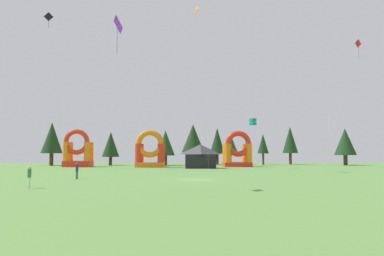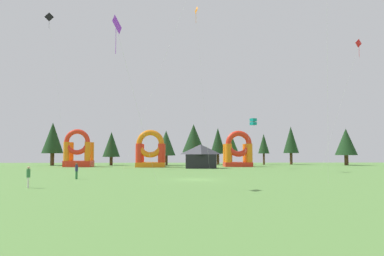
{
  "view_description": "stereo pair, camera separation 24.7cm",
  "coord_description": "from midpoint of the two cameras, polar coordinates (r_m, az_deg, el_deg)",
  "views": [
    {
      "loc": [
        -2.03,
        -39.28,
        2.89
      ],
      "look_at": [
        0.0,
        14.17,
        6.23
      ],
      "focal_mm": 35.45,
      "sensor_mm": 36.0,
      "label": 1
    },
    {
      "loc": [
        -1.78,
        -39.28,
        2.89
      ],
      "look_at": [
        0.0,
        14.17,
        6.23
      ],
      "focal_mm": 35.45,
      "sensor_mm": 36.0,
      "label": 2
    }
  ],
  "objects": [
    {
      "name": "kite_black_diamond",
      "position": [
        73.64,
        -20.83,
        15.12
      ],
      "size": [
        5.09,
        3.53,
        27.01
      ],
      "color": "black",
      "rests_on": "ground_plane"
    },
    {
      "name": "inflatable_red_slide",
      "position": [
        71.52,
        -6.41,
        -3.78
      ],
      "size": [
        5.4,
        4.55,
        6.93
      ],
      "color": "orange",
      "rests_on": "ground_plane"
    },
    {
      "name": "tree_row_8",
      "position": [
        87.29,
        21.96,
        -1.96
      ],
      "size": [
        4.6,
        4.6,
        7.84
      ],
      "color": "#4C331E",
      "rests_on": "ground_plane"
    },
    {
      "name": "kite_teal_box",
      "position": [
        66.12,
        9.03,
        0.93
      ],
      "size": [
        3.03,
        2.11,
        8.61
      ],
      "color": "#0C7F7A",
      "rests_on": "ground_plane"
    },
    {
      "name": "kite_red_diamond",
      "position": [
        62.1,
        23.64,
        11.3
      ],
      "size": [
        5.73,
        2.68,
        19.22
      ],
      "color": "red",
      "rests_on": "ground_plane"
    },
    {
      "name": "tree_row_5",
      "position": [
        85.36,
        5.69,
        -2.23
      ],
      "size": [
        3.29,
        3.29,
        7.1
      ],
      "color": "#4C331E",
      "rests_on": "ground_plane"
    },
    {
      "name": "tree_row_7",
      "position": [
        88.45,
        14.46,
        -1.76
      ],
      "size": [
        3.46,
        3.46,
        8.58
      ],
      "color": "#4C331E",
      "rests_on": "ground_plane"
    },
    {
      "name": "person_near_camera",
      "position": [
        41.88,
        -17.08,
        -5.99
      ],
      "size": [
        0.4,
        0.4,
        1.7
      ],
      "rotation": [
        0.0,
        0.0,
        1.03
      ],
      "color": "#33723F",
      "rests_on": "ground_plane"
    },
    {
      "name": "tree_row_0",
      "position": [
        85.12,
        -20.41,
        -1.42
      ],
      "size": [
        4.44,
        4.44,
        9.07
      ],
      "color": "#4C331E",
      "rests_on": "ground_plane"
    },
    {
      "name": "tree_row_6",
      "position": [
        85.68,
        10.55,
        -2.37
      ],
      "size": [
        2.48,
        2.48,
        6.83
      ],
      "color": "#4C331E",
      "rests_on": "ground_plane"
    },
    {
      "name": "tree_row_3",
      "position": [
        83.47,
        0.06,
        -1.6
      ],
      "size": [
        5.0,
        5.0,
        8.93
      ],
      "color": "#4C331E",
      "rests_on": "ground_plane"
    },
    {
      "name": "kite_purple_diamond",
      "position": [
        32.69,
        -11.53,
        14.69
      ],
      "size": [
        3.87,
        2.45,
        13.77
      ],
      "color": "purple",
      "rests_on": "ground_plane"
    },
    {
      "name": "tree_row_4",
      "position": [
        85.32,
        3.73,
        -1.96
      ],
      "size": [
        3.34,
        3.34,
        8.23
      ],
      "color": "#4C331E",
      "rests_on": "ground_plane"
    },
    {
      "name": "inflatable_blue_arch",
      "position": [
        75.65,
        -16.91,
        -3.59
      ],
      "size": [
        5.07,
        3.98,
        7.15
      ],
      "color": "red",
      "rests_on": "ground_plane"
    },
    {
      "name": "festival_tent",
      "position": [
        66.31,
        1.15,
        -4.28
      ],
      "size": [
        5.21,
        3.54,
        4.15
      ],
      "color": "black",
      "rests_on": "ground_plane"
    },
    {
      "name": "person_far_side",
      "position": [
        32.96,
        -23.47,
        -6.52
      ],
      "size": [
        0.36,
        0.36,
        1.73
      ],
      "rotation": [
        0.0,
        0.0,
        4.96
      ],
      "color": "silver",
      "rests_on": "ground_plane"
    },
    {
      "name": "inflatable_orange_dome",
      "position": [
        73.96,
        6.75,
        -3.75
      ],
      "size": [
        5.26,
        4.67,
        6.9
      ],
      "color": "red",
      "rests_on": "ground_plane"
    },
    {
      "name": "kite_orange_diamond",
      "position": [
        62.23,
        0.43,
        16.95
      ],
      "size": [
        2.83,
        5.68,
        25.56
      ],
      "color": "orange",
      "rests_on": "ground_plane"
    },
    {
      "name": "tree_row_1",
      "position": [
        82.63,
        -12.22,
        -2.44
      ],
      "size": [
        3.67,
        3.67,
        7.11
      ],
      "color": "#4C331E",
      "rests_on": "ground_plane"
    },
    {
      "name": "tree_row_2",
      "position": [
        80.33,
        -4.11,
        -2.28
      ],
      "size": [
        4.0,
        4.0,
        7.38
      ],
      "color": "#4C331E",
      "rests_on": "ground_plane"
    },
    {
      "name": "ground_plane",
      "position": [
        39.43,
        0.61,
        -7.78
      ],
      "size": [
        120.0,
        120.0,
        0.0
      ],
      "primitive_type": "plane",
      "color": "#5B8C42"
    }
  ]
}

